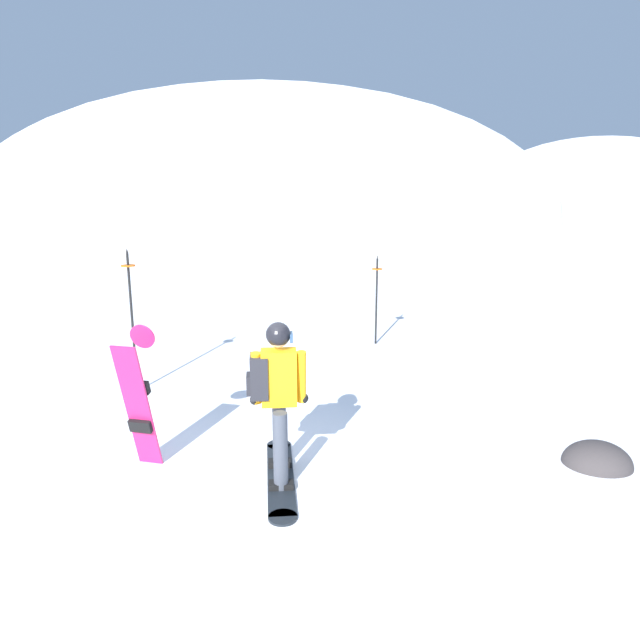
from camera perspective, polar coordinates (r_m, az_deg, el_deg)
name	(u,v)px	position (r m, az deg, el deg)	size (l,w,h in m)	color
ground_plane	(239,474)	(6.85, -7.55, -14.08)	(300.00, 300.00, 0.00)	white
ridge_peak_main	(263,216)	(43.38, -5.33, 9.61)	(39.28, 35.35, 17.33)	white
ridge_peak_far	(597,208)	(57.51, 24.44, 9.49)	(21.44, 19.29, 11.74)	white
snowboarder_main	(276,397)	(6.34, -4.11, -7.21)	(0.77, 1.76, 1.71)	black
spare_snowboard	(139,400)	(6.84, -16.57, -7.13)	(0.28, 0.46, 1.61)	#D11E5B
piste_marker_near	(132,312)	(9.17, -17.19, 0.76)	(0.20, 0.20, 2.14)	black
piste_marker_far	(377,293)	(11.35, 5.31, 2.49)	(0.20, 0.20, 1.68)	black
rock_mid	(597,464)	(7.65, 24.42, -12.17)	(0.76, 0.64, 0.53)	#383333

